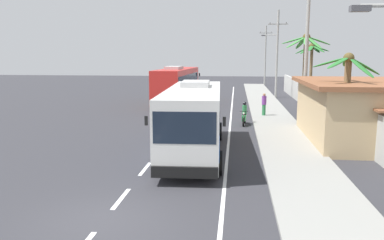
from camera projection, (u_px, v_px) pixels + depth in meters
name	position (u px, v px, depth m)	size (l,w,h in m)	color
ground_plane	(105.00, 219.00, 11.91)	(160.00, 160.00, 0.00)	#303035
sidewalk_kerb	(289.00, 147.00, 20.94)	(3.20, 90.00, 0.14)	gray
lane_markings	(209.00, 129.00, 26.14)	(3.69, 71.00, 0.01)	white
boundary_wall	(343.00, 117.00, 24.27)	(0.24, 60.00, 2.24)	#B2B2AD
coach_bus_foreground	(194.00, 117.00, 19.69)	(3.31, 10.69, 3.58)	silver
coach_bus_far_lane	(177.00, 84.00, 39.50)	(3.44, 12.08, 3.84)	red
motorcycle_beside_bus	(244.00, 115.00, 27.87)	(0.56, 1.96, 1.64)	black
pedestrian_far_walk	(264.00, 104.00, 31.25)	(0.36, 0.36, 1.77)	#2D7A47
utility_pole_mid	(306.00, 48.00, 26.74)	(2.40, 0.24, 10.46)	#9E9E99
utility_pole_far	(277.00, 52.00, 44.75)	(2.96, 0.24, 9.94)	#9E9E99
utility_pole_distant	(265.00, 55.00, 62.75)	(2.10, 0.24, 9.49)	#9E9E99
palm_second	(311.00, 59.00, 33.68)	(2.92, 2.92, 5.96)	brown
palm_third	(347.00, 83.00, 20.78)	(3.57, 3.56, 5.07)	brown
palm_fourth	(305.00, 61.00, 28.93)	(3.61, 3.45, 6.51)	brown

